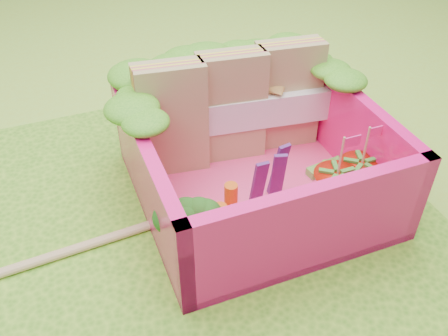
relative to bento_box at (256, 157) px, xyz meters
name	(u,v)px	position (x,y,z in m)	size (l,w,h in m)	color
ground	(196,218)	(-0.38, -0.04, -0.31)	(14.00, 14.00, 0.00)	#9FC838
placemat	(196,216)	(-0.38, -0.04, -0.29)	(2.60, 2.60, 0.03)	#4F9621
bento_floor	(254,190)	(0.00, 0.00, -0.25)	(1.30, 1.30, 0.05)	#FF4181
bento_box	(256,157)	(0.00, 0.00, 0.00)	(1.30, 1.30, 0.55)	#FF157B
lettuce_ruffle	(224,66)	(0.00, 0.48, 0.33)	(1.43, 0.77, 0.11)	#2B8317
sandwich_stack	(232,107)	(0.00, 0.36, 0.11)	(1.26, 0.33, 0.69)	#A48B56
broccoli	(186,222)	(-0.51, -0.31, -0.04)	(0.35, 0.35, 0.26)	#6CAD53
carrot_sticks	(226,214)	(-0.29, -0.27, -0.09)	(0.15, 0.14, 0.29)	orange
purple_wedges	(271,178)	(0.02, -0.16, -0.04)	(0.24, 0.12, 0.38)	#411A5D
strawberry_left	(334,191)	(0.32, -0.33, -0.09)	(0.25, 0.25, 0.49)	red
strawberry_right	(358,180)	(0.50, -0.29, -0.09)	(0.25, 0.25, 0.49)	red
snap_peas	(341,178)	(0.50, -0.14, -0.20)	(0.33, 0.36, 0.05)	green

